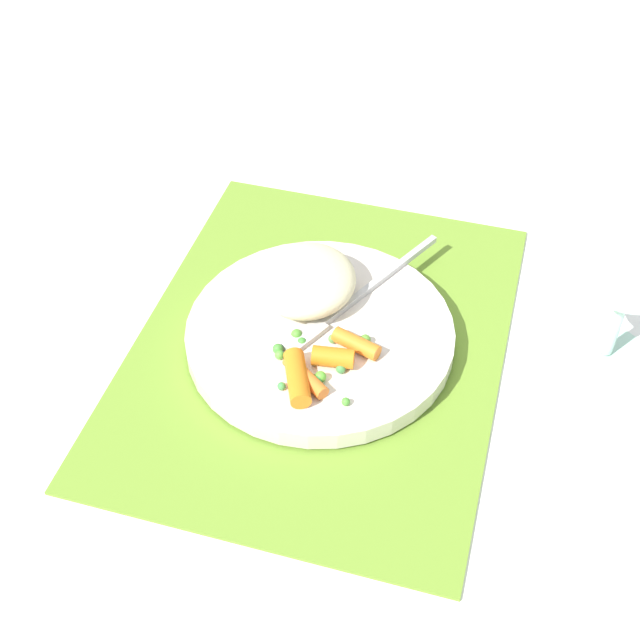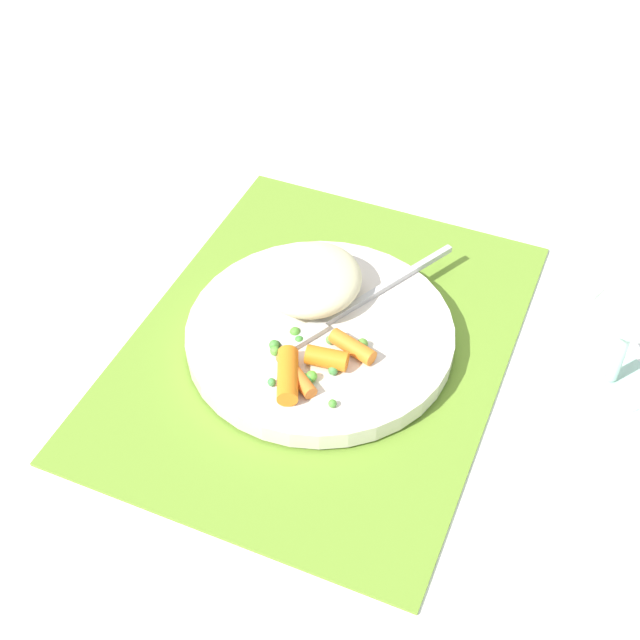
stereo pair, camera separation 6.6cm
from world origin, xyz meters
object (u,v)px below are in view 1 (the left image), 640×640
(rice_mound, at_px, (306,280))
(carrot_portion, at_px, (320,365))
(plate, at_px, (320,335))
(fork, at_px, (350,303))
(wine_glass, at_px, (639,258))

(rice_mound, xyz_separation_m, carrot_portion, (0.09, 0.04, -0.01))
(plate, relative_size, carrot_portion, 2.56)
(fork, bearing_deg, plate, -27.23)
(rice_mound, xyz_separation_m, wine_glass, (-0.02, 0.27, 0.07))
(rice_mound, height_order, fork, rice_mound)
(rice_mound, relative_size, wine_glass, 0.59)
(wine_glass, bearing_deg, plate, -76.40)
(rice_mound, bearing_deg, fork, 89.03)
(carrot_portion, bearing_deg, wine_glass, 115.06)
(rice_mound, bearing_deg, plate, 32.76)
(plate, height_order, wine_glass, wine_glass)
(carrot_portion, relative_size, fork, 0.50)
(plate, height_order, rice_mound, rice_mound)
(plate, bearing_deg, wine_glass, 103.60)
(plate, bearing_deg, rice_mound, -147.24)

